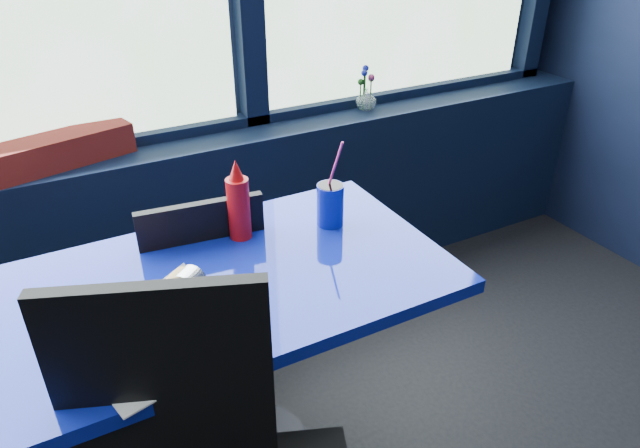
# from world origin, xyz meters

# --- Properties ---
(window_sill) EXTENTS (5.00, 0.26, 0.80)m
(window_sill) POSITION_xyz_m (0.00, 2.87, 0.40)
(window_sill) COLOR black
(window_sill) RESTS_ON ground
(near_table) EXTENTS (1.20, 0.70, 0.75)m
(near_table) POSITION_xyz_m (0.30, 2.00, 0.57)
(near_table) COLOR black
(near_table) RESTS_ON ground
(chair_near_back) EXTENTS (0.44, 0.44, 0.87)m
(chair_near_back) POSITION_xyz_m (0.29, 2.32, 0.50)
(chair_near_back) COLOR black
(chair_near_back) RESTS_ON ground
(planter_box) EXTENTS (0.57, 0.27, 0.11)m
(planter_box) POSITION_xyz_m (-0.02, 2.87, 0.86)
(planter_box) COLOR maroon
(planter_box) RESTS_ON window_sill
(flower_vase) EXTENTS (0.10, 0.11, 0.20)m
(flower_vase) POSITION_xyz_m (1.29, 2.87, 0.86)
(flower_vase) COLOR silver
(flower_vase) RESTS_ON window_sill
(food_basket) EXTENTS (0.29, 0.29, 0.09)m
(food_basket) POSITION_xyz_m (0.09, 1.90, 0.78)
(food_basket) COLOR #AA0B0E
(food_basket) RESTS_ON near_table
(ketchup_bottle) EXTENTS (0.07, 0.07, 0.25)m
(ketchup_bottle) POSITION_xyz_m (0.41, 2.17, 0.86)
(ketchup_bottle) COLOR #AA0B0E
(ketchup_bottle) RESTS_ON near_table
(soda_cup) EXTENTS (0.08, 0.08, 0.28)m
(soda_cup) POSITION_xyz_m (0.68, 2.12, 0.82)
(soda_cup) COLOR #0E199C
(soda_cup) RESTS_ON near_table
(napkin) EXTENTS (0.18, 0.18, 0.00)m
(napkin) POSITION_xyz_m (-0.00, 1.72, 0.75)
(napkin) COLOR white
(napkin) RESTS_ON near_table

